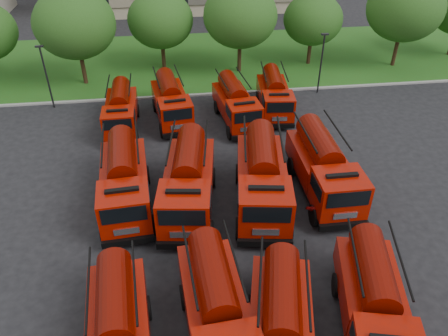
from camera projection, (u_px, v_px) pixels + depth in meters
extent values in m
plane|color=black|center=(192.00, 248.00, 22.42)|extent=(140.00, 140.00, 0.00)
cube|color=#2A5316|center=(174.00, 61.00, 43.50)|extent=(70.00, 16.00, 0.12)
cube|color=gray|center=(178.00, 96.00, 36.92)|extent=(70.00, 0.30, 0.14)
cylinder|color=#382314|center=(84.00, 69.00, 38.24)|extent=(0.36, 0.36, 2.80)
ellipsoid|color=#214C15|center=(75.00, 24.00, 35.97)|extent=(6.72, 6.72, 5.71)
cylinder|color=#382314|center=(164.00, 57.00, 41.10)|extent=(0.36, 0.36, 2.45)
ellipsoid|color=#214C15|center=(160.00, 20.00, 39.11)|extent=(5.88, 5.88, 5.00)
cylinder|color=#382314|center=(239.00, 58.00, 40.53)|extent=(0.36, 0.36, 2.73)
ellipsoid|color=#214C15|center=(240.00, 16.00, 38.31)|extent=(6.55, 6.55, 5.57)
cylinder|color=#382314|center=(309.00, 53.00, 42.20)|extent=(0.36, 0.36, 2.27)
ellipsoid|color=#214C15|center=(313.00, 19.00, 40.35)|extent=(5.46, 5.46, 4.64)
cylinder|color=#382314|center=(395.00, 52.00, 41.65)|extent=(0.36, 0.36, 2.87)
ellipsoid|color=#214C15|center=(405.00, 8.00, 39.32)|extent=(6.89, 6.89, 5.85)
cylinder|color=black|center=(47.00, 78.00, 33.91)|extent=(0.14, 0.14, 5.00)
cube|color=black|center=(39.00, 46.00, 32.45)|extent=(0.60, 0.25, 0.12)
cylinder|color=black|center=(321.00, 65.00, 36.20)|extent=(0.14, 0.14, 5.00)
cube|color=black|center=(325.00, 34.00, 34.74)|extent=(0.60, 0.25, 0.12)
cube|color=#940C00|center=(118.00, 313.00, 17.56)|extent=(2.72, 4.59, 1.25)
cylinder|color=#530700|center=(115.00, 297.00, 16.98)|extent=(1.78, 4.13, 1.44)
cylinder|color=black|center=(94.00, 318.00, 18.40)|extent=(0.42, 1.08, 1.05)
cylinder|color=black|center=(147.00, 308.00, 18.78)|extent=(0.42, 1.08, 1.05)
cube|color=black|center=(218.00, 326.00, 17.91)|extent=(2.80, 7.18, 0.30)
cube|color=#940C00|center=(213.00, 292.00, 18.34)|extent=(2.78, 4.78, 1.31)
cylinder|color=#530700|center=(213.00, 275.00, 17.72)|extent=(1.80, 4.31, 1.51)
cylinder|color=black|center=(185.00, 297.00, 19.23)|extent=(0.43, 1.13, 1.10)
cylinder|color=black|center=(236.00, 289.00, 19.61)|extent=(0.43, 1.13, 1.10)
cube|color=#940C00|center=(280.00, 311.00, 17.61)|extent=(3.41, 4.99, 1.29)
cylinder|color=#530700|center=(282.00, 294.00, 17.01)|extent=(2.40, 4.39, 1.49)
cylinder|color=black|center=(252.00, 308.00, 18.79)|extent=(0.59, 1.14, 1.09)
cylinder|color=black|center=(305.00, 312.00, 18.59)|extent=(0.59, 1.14, 1.09)
cube|color=black|center=(370.00, 319.00, 18.20)|extent=(3.76, 7.21, 0.29)
cube|color=#940C00|center=(369.00, 286.00, 18.63)|extent=(3.37, 4.95, 1.28)
cylinder|color=#530700|center=(374.00, 270.00, 18.03)|extent=(2.37, 4.35, 1.47)
cylinder|color=black|center=(337.00, 285.00, 19.80)|extent=(0.58, 1.13, 1.08)
cylinder|color=black|center=(388.00, 289.00, 19.61)|extent=(0.58, 1.13, 1.08)
cube|color=black|center=(127.00, 195.00, 24.93)|extent=(2.95, 7.52, 0.32)
cube|color=black|center=(128.00, 241.00, 21.96)|extent=(2.64, 0.45, 0.37)
cube|color=#940C00|center=(125.00, 207.00, 22.22)|extent=(2.74, 2.50, 2.05)
cube|color=black|center=(124.00, 215.00, 21.00)|extent=(2.21, 0.21, 0.89)
cube|color=#940C00|center=(124.00, 172.00, 25.37)|extent=(2.92, 5.01, 1.37)
cylinder|color=#530700|center=(122.00, 156.00, 24.73)|extent=(1.89, 4.52, 1.58)
cylinder|color=black|center=(104.00, 232.00, 22.59)|extent=(0.45, 1.18, 1.16)
cylinder|color=black|center=(151.00, 226.00, 22.99)|extent=(0.45, 1.18, 1.16)
cylinder|color=black|center=(106.00, 180.00, 26.31)|extent=(0.45, 1.18, 1.16)
cylinder|color=black|center=(146.00, 175.00, 26.70)|extent=(0.45, 1.18, 1.16)
cube|color=black|center=(189.00, 196.00, 24.83)|extent=(3.48, 7.85, 0.32)
cube|color=black|center=(184.00, 245.00, 21.72)|extent=(2.72, 0.63, 0.38)
cube|color=#940C00|center=(184.00, 209.00, 22.00)|extent=(2.95, 2.71, 2.11)
cube|color=black|center=(182.00, 218.00, 20.73)|extent=(2.26, 0.36, 0.92)
cube|color=#940C00|center=(190.00, 171.00, 25.31)|extent=(3.29, 5.29, 1.41)
cylinder|color=#530700|center=(189.00, 155.00, 24.65)|extent=(2.22, 4.72, 1.62)
cylinder|color=black|center=(161.00, 231.00, 22.59)|extent=(0.53, 1.23, 1.19)
cylinder|color=black|center=(209.00, 232.00, 22.58)|extent=(0.53, 1.23, 1.19)
cylinder|color=black|center=(171.00, 177.00, 26.50)|extent=(0.53, 1.23, 1.19)
cylinder|color=black|center=(212.00, 177.00, 26.48)|extent=(0.53, 1.23, 1.19)
cube|color=black|center=(261.00, 193.00, 25.02)|extent=(3.69, 8.06, 0.33)
cube|color=black|center=(265.00, 243.00, 21.83)|extent=(2.78, 0.69, 0.39)
cube|color=#940C00|center=(265.00, 206.00, 22.12)|extent=(3.05, 2.82, 2.16)
cube|color=black|center=(267.00, 215.00, 20.82)|extent=(2.31, 0.40, 0.94)
cube|color=#940C00|center=(261.00, 168.00, 25.51)|extent=(3.45, 5.45, 1.44)
cylinder|color=#530700|center=(262.00, 151.00, 24.83)|extent=(2.34, 4.86, 1.66)
cylinder|color=black|center=(239.00, 229.00, 22.75)|extent=(0.57, 1.27, 1.22)
cylinder|color=black|center=(288.00, 229.00, 22.70)|extent=(0.57, 1.27, 1.22)
cylinder|color=black|center=(239.00, 174.00, 26.74)|extent=(0.57, 1.27, 1.22)
cylinder|color=black|center=(281.00, 174.00, 26.70)|extent=(0.57, 1.27, 1.22)
cube|color=black|center=(321.00, 182.00, 25.94)|extent=(2.49, 7.49, 0.32)
cube|color=black|center=(343.00, 226.00, 22.89)|extent=(2.67, 0.28, 0.37)
cube|color=#940C00|center=(339.00, 192.00, 23.17)|extent=(2.63, 2.36, 2.08)
cube|color=black|center=(349.00, 200.00, 21.92)|extent=(2.24, 0.06, 0.91)
cube|color=#940C00|center=(317.00, 159.00, 26.40)|extent=(2.64, 4.92, 1.39)
cylinder|color=#530700|center=(319.00, 143.00, 25.75)|extent=(1.62, 4.49, 1.60)
cylinder|color=black|center=(315.00, 216.00, 23.61)|extent=(0.38, 1.18, 1.18)
cylinder|color=black|center=(358.00, 212.00, 23.88)|extent=(0.38, 1.18, 1.18)
cylinder|color=black|center=(292.00, 167.00, 27.43)|extent=(0.38, 1.18, 1.18)
cylinder|color=black|center=(330.00, 164.00, 27.69)|extent=(0.38, 1.18, 1.18)
cube|color=black|center=(122.00, 121.00, 32.33)|extent=(2.15, 6.28, 0.27)
cube|color=black|center=(120.00, 143.00, 29.79)|extent=(2.23, 0.26, 0.31)
cube|color=#940C00|center=(119.00, 123.00, 30.02)|extent=(2.22, 2.00, 1.74)
cube|color=black|center=(117.00, 125.00, 28.98)|extent=(1.87, 0.07, 0.76)
cube|color=#940C00|center=(122.00, 106.00, 32.72)|extent=(2.25, 4.14, 1.16)
cylinder|color=#530700|center=(120.00, 94.00, 32.17)|extent=(1.40, 3.77, 1.34)
cylinder|color=black|center=(106.00, 139.00, 30.38)|extent=(0.33, 0.99, 0.98)
cylinder|color=black|center=(136.00, 137.00, 30.62)|extent=(0.33, 0.99, 0.98)
cylinder|color=black|center=(110.00, 112.00, 33.56)|extent=(0.33, 0.99, 0.98)
cylinder|color=black|center=(137.00, 111.00, 33.80)|extent=(0.33, 0.99, 0.98)
cube|color=black|center=(172.00, 112.00, 33.35)|extent=(2.95, 6.78, 0.28)
cube|color=black|center=(179.00, 134.00, 30.74)|extent=(2.35, 0.52, 0.33)
cube|color=#940C00|center=(176.00, 113.00, 30.96)|extent=(2.53, 2.33, 1.83)
cube|color=black|center=(178.00, 115.00, 29.89)|extent=(1.96, 0.29, 0.80)
cube|color=#940C00|center=(169.00, 97.00, 33.74)|extent=(2.81, 4.56, 1.22)
cylinder|color=#530700|center=(168.00, 86.00, 33.17)|extent=(1.88, 4.08, 1.41)
cylinder|color=black|center=(162.00, 131.00, 31.25)|extent=(0.45, 1.06, 1.03)
cylinder|color=black|center=(192.00, 127.00, 31.69)|extent=(0.45, 1.06, 1.03)
cylinder|color=black|center=(155.00, 105.00, 34.52)|extent=(0.45, 1.06, 1.03)
cylinder|color=black|center=(182.00, 102.00, 34.96)|extent=(0.45, 1.06, 1.03)
cube|color=black|center=(236.00, 114.00, 33.10)|extent=(2.85, 6.66, 0.28)
cube|color=black|center=(248.00, 136.00, 30.52)|extent=(2.32, 0.49, 0.32)
cube|color=#940C00|center=(244.00, 116.00, 30.74)|extent=(2.48, 2.28, 1.80)
cube|color=black|center=(248.00, 117.00, 29.68)|extent=(1.93, 0.27, 0.78)
cube|color=#940C00|center=(232.00, 100.00, 33.48)|extent=(2.73, 4.48, 1.20)
cylinder|color=#530700|center=(232.00, 88.00, 32.92)|extent=(1.82, 4.01, 1.38)
cylinder|color=black|center=(230.00, 133.00, 31.03)|extent=(0.44, 1.05, 1.02)
cylinder|color=black|center=(258.00, 129.00, 31.45)|extent=(0.44, 1.05, 1.02)
cylinder|color=black|center=(217.00, 107.00, 34.26)|extent=(0.44, 1.05, 1.02)
cylinder|color=black|center=(243.00, 104.00, 34.68)|extent=(0.44, 1.05, 1.02)
cube|color=black|center=(274.00, 105.00, 34.35)|extent=(2.67, 6.49, 0.27)
cube|color=black|center=(279.00, 126.00, 31.75)|extent=(2.27, 0.44, 0.32)
cube|color=#940C00|center=(278.00, 106.00, 31.99)|extent=(2.39, 2.19, 1.76)
cube|color=black|center=(281.00, 108.00, 30.93)|extent=(1.89, 0.23, 0.77)
cube|color=#940C00|center=(273.00, 91.00, 34.75)|extent=(2.60, 4.35, 1.17)
cylinder|color=#530700|center=(273.00, 80.00, 34.20)|extent=(1.71, 3.91, 1.36)
cylinder|color=black|center=(264.00, 121.00, 32.45)|extent=(0.41, 1.02, 0.99)
cylinder|color=black|center=(291.00, 121.00, 32.51)|extent=(0.41, 1.02, 0.99)
cylinder|color=black|center=(258.00, 97.00, 35.70)|extent=(0.41, 1.02, 0.99)
cylinder|color=black|center=(284.00, 97.00, 35.76)|extent=(0.41, 1.02, 0.99)
imported|color=black|center=(160.00, 233.00, 23.38)|extent=(0.93, 0.95, 1.65)
imported|color=#A60E0C|center=(320.00, 224.00, 23.95)|extent=(1.83, 0.80, 1.97)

